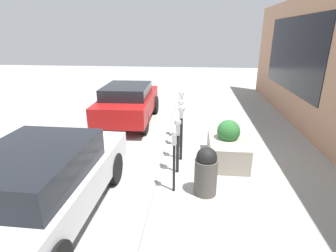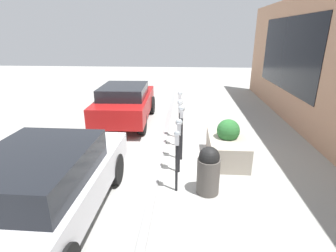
{
  "view_description": "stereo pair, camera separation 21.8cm",
  "coord_description": "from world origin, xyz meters",
  "px_view_note": "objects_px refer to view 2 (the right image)",
  "views": [
    {
      "loc": [
        -6.36,
        -0.78,
        3.19
      ],
      "look_at": [
        0.0,
        -0.13,
        0.92
      ],
      "focal_mm": 28.0,
      "sensor_mm": 36.0,
      "label": 1
    },
    {
      "loc": [
        -6.38,
        -0.56,
        3.19
      ],
      "look_at": [
        0.0,
        -0.13,
        0.92
      ],
      "focal_mm": 28.0,
      "sensor_mm": 36.0,
      "label": 2
    }
  ],
  "objects_px": {
    "parking_meter_middle": "(181,124)",
    "parking_meter_farthest": "(180,105)",
    "parking_meter_fourth": "(180,113)",
    "parked_car_middle": "(125,102)",
    "parking_meter_second": "(179,136)",
    "parked_car_front": "(43,185)",
    "parking_meter_nearest": "(177,150)",
    "planter_box": "(227,146)",
    "trash_bin": "(208,170)"
  },
  "relations": [
    {
      "from": "parking_meter_middle",
      "to": "parking_meter_farthest",
      "type": "relative_size",
      "value": 0.97
    },
    {
      "from": "parking_meter_fourth",
      "to": "parked_car_middle",
      "type": "xyz_separation_m",
      "value": [
        2.11,
        2.07,
        -0.27
      ]
    },
    {
      "from": "parking_meter_second",
      "to": "parked_car_middle",
      "type": "height_order",
      "value": "parked_car_middle"
    },
    {
      "from": "parking_meter_second",
      "to": "parked_car_front",
      "type": "relative_size",
      "value": 0.32
    },
    {
      "from": "parking_meter_second",
      "to": "parked_car_front",
      "type": "height_order",
      "value": "parked_car_front"
    },
    {
      "from": "parking_meter_nearest",
      "to": "parking_meter_farthest",
      "type": "height_order",
      "value": "parking_meter_farthest"
    },
    {
      "from": "parking_meter_middle",
      "to": "parking_meter_farthest",
      "type": "distance_m",
      "value": 1.52
    },
    {
      "from": "parking_meter_nearest",
      "to": "planter_box",
      "type": "bearing_deg",
      "value": -39.16
    },
    {
      "from": "parking_meter_middle",
      "to": "trash_bin",
      "type": "relative_size",
      "value": 1.43
    },
    {
      "from": "planter_box",
      "to": "parked_car_middle",
      "type": "distance_m",
      "value": 4.42
    },
    {
      "from": "parking_meter_nearest",
      "to": "trash_bin",
      "type": "height_order",
      "value": "parking_meter_nearest"
    },
    {
      "from": "parked_car_middle",
      "to": "parking_meter_middle",
      "type": "bearing_deg",
      "value": -146.1
    },
    {
      "from": "parking_meter_nearest",
      "to": "parked_car_middle",
      "type": "relative_size",
      "value": 0.34
    },
    {
      "from": "trash_bin",
      "to": "parking_meter_nearest",
      "type": "bearing_deg",
      "value": 88.86
    },
    {
      "from": "parked_car_front",
      "to": "planter_box",
      "type": "bearing_deg",
      "value": -51.77
    },
    {
      "from": "parking_meter_nearest",
      "to": "parking_meter_farthest",
      "type": "xyz_separation_m",
      "value": [
        3.01,
        0.02,
        0.13
      ]
    },
    {
      "from": "planter_box",
      "to": "parked_car_front",
      "type": "relative_size",
      "value": 0.39
    },
    {
      "from": "parking_meter_farthest",
      "to": "trash_bin",
      "type": "height_order",
      "value": "parking_meter_farthest"
    },
    {
      "from": "parked_car_front",
      "to": "parking_meter_middle",
      "type": "bearing_deg",
      "value": -40.49
    },
    {
      "from": "parking_meter_farthest",
      "to": "parked_car_middle",
      "type": "xyz_separation_m",
      "value": [
        1.43,
        2.05,
        -0.32
      ]
    },
    {
      "from": "trash_bin",
      "to": "parking_meter_middle",
      "type": "bearing_deg",
      "value": 21.53
    },
    {
      "from": "parking_meter_fourth",
      "to": "trash_bin",
      "type": "bearing_deg",
      "value": -164.34
    },
    {
      "from": "parking_meter_fourth",
      "to": "parking_meter_farthest",
      "type": "distance_m",
      "value": 0.69
    },
    {
      "from": "parking_meter_second",
      "to": "parked_car_front",
      "type": "xyz_separation_m",
      "value": [
        -1.95,
        2.25,
        -0.18
      ]
    },
    {
      "from": "parking_meter_nearest",
      "to": "parking_meter_middle",
      "type": "relative_size",
      "value": 0.92
    },
    {
      "from": "parking_meter_second",
      "to": "parking_meter_farthest",
      "type": "xyz_separation_m",
      "value": [
        2.19,
        0.04,
        0.15
      ]
    },
    {
      "from": "parking_meter_fourth",
      "to": "parked_car_front",
      "type": "xyz_separation_m",
      "value": [
        -3.46,
        2.23,
        -0.28
      ]
    },
    {
      "from": "parking_meter_farthest",
      "to": "parking_meter_second",
      "type": "bearing_deg",
      "value": -179.07
    },
    {
      "from": "parking_meter_middle",
      "to": "parking_meter_fourth",
      "type": "relative_size",
      "value": 1.04
    },
    {
      "from": "parked_car_front",
      "to": "parking_meter_farthest",
      "type": "bearing_deg",
      "value": -27.51
    },
    {
      "from": "parking_meter_middle",
      "to": "parked_car_front",
      "type": "xyz_separation_m",
      "value": [
        -2.63,
        2.29,
        -0.24
      ]
    },
    {
      "from": "parking_meter_farthest",
      "to": "parked_car_middle",
      "type": "relative_size",
      "value": 0.38
    },
    {
      "from": "trash_bin",
      "to": "parking_meter_farthest",
      "type": "bearing_deg",
      "value": 12.61
    },
    {
      "from": "parking_meter_middle",
      "to": "parked_car_middle",
      "type": "height_order",
      "value": "parking_meter_middle"
    },
    {
      "from": "parking_meter_farthest",
      "to": "planter_box",
      "type": "height_order",
      "value": "parking_meter_farthest"
    },
    {
      "from": "parking_meter_farthest",
      "to": "parked_car_middle",
      "type": "distance_m",
      "value": 2.52
    },
    {
      "from": "parking_meter_middle",
      "to": "parked_car_front",
      "type": "height_order",
      "value": "parking_meter_middle"
    },
    {
      "from": "trash_bin",
      "to": "parked_car_front",
      "type": "bearing_deg",
      "value": 111.31
    },
    {
      "from": "parked_car_front",
      "to": "parked_car_middle",
      "type": "distance_m",
      "value": 5.58
    },
    {
      "from": "parking_meter_second",
      "to": "parking_meter_farthest",
      "type": "relative_size",
      "value": 0.89
    },
    {
      "from": "parking_meter_nearest",
      "to": "parking_meter_second",
      "type": "relative_size",
      "value": 1.01
    },
    {
      "from": "parking_meter_farthest",
      "to": "parked_car_front",
      "type": "xyz_separation_m",
      "value": [
        -4.15,
        2.21,
        -0.33
      ]
    },
    {
      "from": "parking_meter_middle",
      "to": "planter_box",
      "type": "xyz_separation_m",
      "value": [
        0.07,
        -1.21,
        -0.6
      ]
    },
    {
      "from": "parking_meter_farthest",
      "to": "trash_bin",
      "type": "bearing_deg",
      "value": -167.39
    },
    {
      "from": "parking_meter_farthest",
      "to": "planter_box",
      "type": "relative_size",
      "value": 0.93
    },
    {
      "from": "parking_meter_nearest",
      "to": "parked_car_front",
      "type": "bearing_deg",
      "value": 117.1
    },
    {
      "from": "parking_meter_fourth",
      "to": "parking_meter_second",
      "type": "bearing_deg",
      "value": -179.45
    },
    {
      "from": "parked_car_front",
      "to": "trash_bin",
      "type": "height_order",
      "value": "parked_car_front"
    },
    {
      "from": "parking_meter_middle",
      "to": "trash_bin",
      "type": "xyz_separation_m",
      "value": [
        -1.51,
        -0.59,
        -0.48
      ]
    },
    {
      "from": "parking_meter_fourth",
      "to": "parking_meter_middle",
      "type": "bearing_deg",
      "value": -175.83
    }
  ]
}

